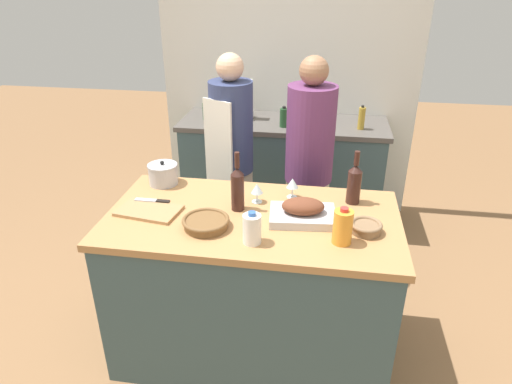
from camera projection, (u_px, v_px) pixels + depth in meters
ground_plane at (253, 344)px, 2.84m from camera, size 12.00×12.00×0.00m
kitchen_island at (253, 284)px, 2.63m from camera, size 1.56×0.83×0.91m
back_counter at (282, 172)px, 4.06m from camera, size 1.75×0.60×0.93m
back_wall at (289, 72)px, 4.01m from camera, size 2.25×0.10×2.55m
roasting_pan at (303, 212)px, 2.37m from camera, size 0.36×0.27×0.12m
wicker_basket at (206, 222)px, 2.31m from camera, size 0.24×0.24×0.05m
cutting_board at (149, 211)px, 2.46m from camera, size 0.35×0.25×0.02m
stock_pot at (163, 174)px, 2.76m from camera, size 0.18×0.18×0.15m
mixing_bowl at (366, 227)px, 2.27m from camera, size 0.16×0.16×0.05m
juice_jug at (343, 227)px, 2.16m from camera, size 0.09×0.09×0.19m
milk_jug at (252, 229)px, 2.16m from camera, size 0.09×0.09×0.17m
wine_bottle_green at (354, 183)px, 2.52m from camera, size 0.08×0.08×0.31m
wine_bottle_dark at (238, 188)px, 2.44m from camera, size 0.07×0.07×0.33m
wine_glass_left at (292, 184)px, 2.59m from camera, size 0.07×0.07×0.12m
wine_glass_right at (258, 189)px, 2.54m from camera, size 0.07×0.07×0.11m
knife_chef at (154, 200)px, 2.54m from camera, size 0.20×0.03×0.01m
stand_mixer at (242, 103)px, 3.88m from camera, size 0.18×0.14×0.33m
condiment_bottle_tall at (205, 111)px, 3.87m from camera, size 0.05×0.05×0.16m
condiment_bottle_short at (284, 118)px, 3.70m from camera, size 0.07×0.07×0.17m
condiment_bottle_extra at (362, 118)px, 3.64m from camera, size 0.05×0.05×0.20m
person_cook_aproned at (232, 154)px, 3.28m from camera, size 0.33×0.34×1.60m
person_cook_guest at (309, 163)px, 3.13m from camera, size 0.33×0.33×1.62m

